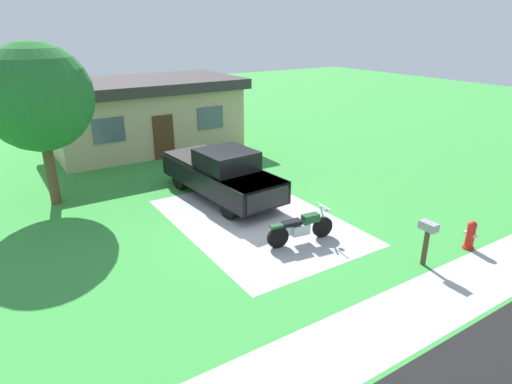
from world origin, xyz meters
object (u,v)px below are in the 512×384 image
object	(u,v)px
motorcycle	(301,228)
mailbox	(428,232)
shade_tree	(38,98)
neighbor_house	(145,113)
fire_hydrant	(470,235)
pickup_truck	(220,172)

from	to	relation	value
motorcycle	mailbox	world-z (taller)	mailbox
shade_tree	motorcycle	bearing A→B (deg)	-51.91
neighbor_house	motorcycle	bearing A→B (deg)	-89.23
motorcycle	neighbor_house	size ratio (longest dim) A/B	0.23
fire_hydrant	shade_tree	xyz separation A→B (m)	(-9.50, 10.14, 3.38)
shade_tree	pickup_truck	bearing A→B (deg)	-26.24
pickup_truck	shade_tree	size ratio (longest dim) A/B	1.02
fire_hydrant	neighbor_house	bearing A→B (deg)	104.28
pickup_truck	mailbox	world-z (taller)	pickup_truck
shade_tree	neighbor_house	size ratio (longest dim) A/B	0.59
pickup_truck	mailbox	xyz separation A→B (m)	(2.25, -7.37, 0.03)
fire_hydrant	pickup_truck	bearing A→B (deg)	118.87
shade_tree	neighbor_house	bearing A→B (deg)	46.28
pickup_truck	neighbor_house	world-z (taller)	neighbor_house
shade_tree	fire_hydrant	bearing A→B (deg)	-46.87
mailbox	shade_tree	size ratio (longest dim) A/B	0.22
mailbox	neighbor_house	bearing A→B (deg)	97.81
motorcycle	shade_tree	world-z (taller)	shade_tree
fire_hydrant	shade_tree	bearing A→B (deg)	133.13
fire_hydrant	neighbor_house	xyz separation A→B (m)	(-4.04, 15.86, 1.36)
fire_hydrant	mailbox	distance (m)	1.96
shade_tree	neighbor_house	xyz separation A→B (m)	(5.46, 5.71, -2.02)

